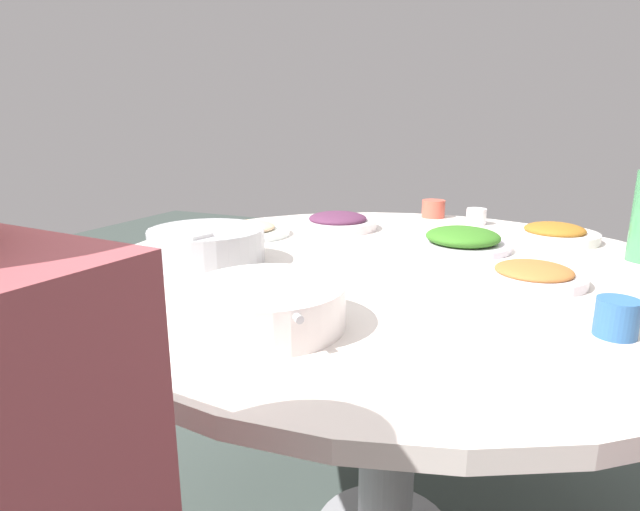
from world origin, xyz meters
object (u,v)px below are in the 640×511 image
at_px(tea_cup_far, 433,209).
at_px(tea_cup_side, 476,216).
at_px(rice_bowl, 207,246).
at_px(tea_cup_near, 617,318).
at_px(round_dining_table, 392,312).
at_px(dish_noodles, 247,230).
at_px(dish_tofu_braise, 534,274).
at_px(dish_greens, 463,240).
at_px(dish_stirfry, 554,233).
at_px(dish_eggplant, 338,222).
at_px(soup_bowl, 268,307).

xyz_separation_m(tea_cup_far, tea_cup_side, (-0.07, -0.15, -0.00)).
bearing_deg(rice_bowl, tea_cup_near, -95.81).
xyz_separation_m(round_dining_table, dish_noodles, (0.13, 0.48, 0.13)).
height_order(dish_tofu_braise, tea_cup_far, tea_cup_far).
relative_size(dish_greens, dish_tofu_braise, 1.18).
bearing_deg(dish_stirfry, tea_cup_side, 56.58).
xyz_separation_m(dish_tofu_braise, dish_noodles, (0.15, 0.78, -0.00)).
bearing_deg(dish_noodles, dish_greens, -81.89).
height_order(dish_noodles, tea_cup_near, tea_cup_near).
xyz_separation_m(dish_tofu_braise, tea_cup_far, (0.65, 0.35, 0.01)).
xyz_separation_m(round_dining_table, dish_greens, (0.22, -0.12, 0.14)).
bearing_deg(dish_noodles, tea_cup_near, -113.37).
bearing_deg(dish_noodles, dish_stirfry, -70.66).
xyz_separation_m(rice_bowl, dish_tofu_braise, (0.16, -0.69, -0.03)).
height_order(dish_stirfry, tea_cup_far, tea_cup_far).
xyz_separation_m(dish_stirfry, tea_cup_side, (0.15, 0.23, 0.01)).
relative_size(rice_bowl, dish_tofu_braise, 1.27).
relative_size(dish_eggplant, tea_cup_near, 3.77).
height_order(dish_tofu_braise, dish_eggplant, dish_eggplant).
relative_size(dish_greens, dish_eggplant, 1.03).
xyz_separation_m(round_dining_table, rice_bowl, (-0.18, 0.39, 0.16)).
distance_m(round_dining_table, dish_eggplant, 0.45).
distance_m(soup_bowl, dish_noodles, 0.70).
xyz_separation_m(soup_bowl, dish_eggplant, (0.77, 0.20, -0.01)).
bearing_deg(dish_greens, tea_cup_near, -147.07).
xyz_separation_m(dish_tofu_braise, tea_cup_near, (-0.24, -0.13, 0.01)).
relative_size(dish_stirfry, tea_cup_far, 2.97).
height_order(dish_greens, tea_cup_far, tea_cup_far).
distance_m(dish_eggplant, tea_cup_side, 0.45).
bearing_deg(tea_cup_near, dish_tofu_braise, 27.82).
height_order(soup_bowl, tea_cup_far, soup_bowl).
height_order(dish_stirfry, tea_cup_near, tea_cup_near).
bearing_deg(dish_noodles, round_dining_table, -105.29).
bearing_deg(dish_eggplant, tea_cup_side, -56.95).
bearing_deg(soup_bowl, tea_cup_near, -69.81).
distance_m(dish_eggplant, tea_cup_far, 0.38).
bearing_deg(tea_cup_side, tea_cup_far, 66.31).
distance_m(rice_bowl, dish_eggplant, 0.52).
bearing_deg(dish_eggplant, dish_tofu_braise, -120.82).
bearing_deg(tea_cup_side, round_dining_table, 169.85).
bearing_deg(dish_greens, dish_eggplant, 74.72).
height_order(dish_noodles, tea_cup_far, tea_cup_far).
bearing_deg(dish_noodles, dish_eggplant, -46.90).
distance_m(dish_greens, dish_noodles, 0.60).
xyz_separation_m(rice_bowl, dish_eggplant, (0.50, -0.12, -0.02)).
distance_m(soup_bowl, tea_cup_near, 0.54).
relative_size(rice_bowl, tea_cup_far, 3.37).
height_order(rice_bowl, soup_bowl, rice_bowl).
bearing_deg(tea_cup_near, rice_bowl, 84.19).
relative_size(round_dining_table, tea_cup_far, 17.97).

